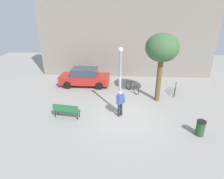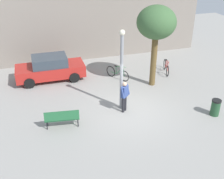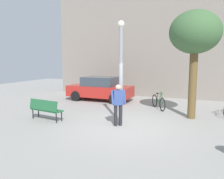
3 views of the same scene
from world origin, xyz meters
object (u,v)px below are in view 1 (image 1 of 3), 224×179
(bicycle_red, at_px, (175,89))
(parked_car_red, at_px, (85,77))
(park_bench, at_px, (66,110))
(plaza_tree, at_px, (162,49))
(person_by_lamppost, at_px, (120,102))
(trash_bin, at_px, (200,128))
(lamppost, at_px, (120,78))
(bicycle_green, at_px, (132,87))

(bicycle_red, relative_size, parked_car_red, 0.41)
(park_bench, bearing_deg, plaza_tree, 25.72)
(person_by_lamppost, bearing_deg, park_bench, -171.90)
(person_by_lamppost, height_order, trash_bin, person_by_lamppost)
(person_by_lamppost, height_order, plaza_tree, plaza_tree)
(person_by_lamppost, relative_size, trash_bin, 1.94)
(park_bench, distance_m, trash_bin, 7.58)
(lamppost, distance_m, parked_car_red, 5.71)
(bicycle_red, height_order, parked_car_red, parked_car_red)
(trash_bin, bearing_deg, bicycle_green, 121.65)
(park_bench, height_order, plaza_tree, plaza_tree)
(lamppost, height_order, park_bench, lamppost)
(bicycle_red, distance_m, bicycle_green, 3.39)
(plaza_tree, distance_m, trash_bin, 5.48)
(park_bench, xyz_separation_m, bicycle_red, (7.51, 4.17, -0.16))
(bicycle_green, bearing_deg, trash_bin, -58.35)
(bicycle_red, bearing_deg, lamppost, -142.51)
(person_by_lamppost, xyz_separation_m, trash_bin, (4.24, -1.69, -0.53))
(bicycle_red, xyz_separation_m, trash_bin, (-0.03, -5.40, 0.05))
(parked_car_red, distance_m, trash_bin, 9.93)
(person_by_lamppost, bearing_deg, plaza_tree, 41.87)
(lamppost, xyz_separation_m, park_bench, (-3.20, -0.86, -1.79))
(trash_bin, bearing_deg, parked_car_red, 138.30)
(plaza_tree, relative_size, bicycle_red, 2.74)
(parked_car_red, height_order, trash_bin, parked_car_red)
(person_by_lamppost, bearing_deg, lamppost, 95.22)
(plaza_tree, relative_size, parked_car_red, 1.13)
(person_by_lamppost, distance_m, park_bench, 3.30)
(parked_car_red, xyz_separation_m, trash_bin, (7.41, -6.60, -0.34))
(bicycle_red, distance_m, trash_bin, 5.40)
(lamppost, relative_size, trash_bin, 4.87)
(park_bench, height_order, trash_bin, park_bench)
(person_by_lamppost, bearing_deg, bicycle_red, 40.95)
(lamppost, height_order, parked_car_red, lamppost)
(park_bench, bearing_deg, lamppost, 15.09)
(parked_car_red, bearing_deg, lamppost, -55.24)
(park_bench, bearing_deg, bicycle_red, 29.04)
(lamppost, relative_size, bicycle_red, 2.40)
(park_bench, xyz_separation_m, trash_bin, (7.48, -1.23, -0.11))
(bicycle_red, height_order, trash_bin, bicycle_red)
(lamppost, xyz_separation_m, trash_bin, (4.28, -2.09, -1.90))
(bicycle_red, bearing_deg, person_by_lamppost, -139.05)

